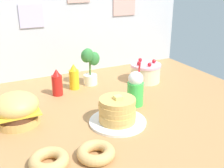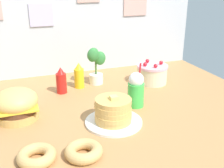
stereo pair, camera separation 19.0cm
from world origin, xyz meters
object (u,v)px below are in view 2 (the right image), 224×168
ketchup_bottle (61,81)px  donut_chocolate (84,151)px  mustard_bottle (79,76)px  cream_soda_cup (136,90)px  layer_cake (152,74)px  potted_plant (96,64)px  donut_pink_glaze (37,156)px  pancake_stack (113,113)px  burger (16,105)px

ketchup_bottle → donut_chocolate: (-0.05, -0.87, -0.07)m
mustard_bottle → cream_soda_cup: (0.29, -0.48, 0.03)m
layer_cake → potted_plant: 0.49m
mustard_bottle → donut_pink_glaze: size_ratio=1.08×
cream_soda_cup → donut_pink_glaze: size_ratio=1.61×
ketchup_bottle → cream_soda_cup: cream_soda_cup is taller
layer_cake → ketchup_bottle: (-0.77, 0.04, 0.02)m
layer_cake → pancake_stack: bearing=-135.4°
pancake_stack → donut_chocolate: 0.38m
cream_soda_cup → donut_pink_glaze: (-0.72, -0.41, -0.09)m
donut_chocolate → ketchup_bottle: bearing=86.6°
cream_soda_cup → pancake_stack: bearing=-142.7°
mustard_bottle → potted_plant: size_ratio=0.66×
ketchup_bottle → potted_plant: 0.34m
donut_pink_glaze → donut_chocolate: 0.23m
layer_cake → ketchup_bottle: ketchup_bottle is taller
mustard_bottle → cream_soda_cup: cream_soda_cup is taller
layer_cake → potted_plant: (-0.46, 0.15, 0.09)m
mustard_bottle → layer_cake: bearing=-10.1°
mustard_bottle → donut_chocolate: mustard_bottle is taller
layer_cake → burger: bearing=-166.2°
pancake_stack → burger: bearing=153.8°
pancake_stack → layer_cake: 0.78m
burger → donut_pink_glaze: bearing=-82.3°
layer_cake → mustard_bottle: mustard_bottle is taller
layer_cake → donut_pink_glaze: (-1.05, -0.78, -0.05)m
layer_cake → cream_soda_cup: 0.49m
burger → mustard_bottle: bearing=37.2°
ketchup_bottle → donut_pink_glaze: size_ratio=1.08×
mustard_bottle → donut_pink_glaze: 0.99m
ketchup_bottle → mustard_bottle: (0.16, 0.06, 0.00)m
donut_pink_glaze → potted_plant: bearing=57.5°
cream_soda_cup → donut_pink_glaze: cream_soda_cup is taller
mustard_bottle → burger: bearing=-142.8°
mustard_bottle → donut_chocolate: (-0.21, -0.93, -0.07)m
burger → potted_plant: potted_plant is taller
pancake_stack → layer_cake: size_ratio=1.36×
burger → cream_soda_cup: (0.79, -0.10, 0.03)m
ketchup_bottle → potted_plant: (0.31, 0.10, 0.07)m
pancake_stack → potted_plant: size_ratio=1.11×
potted_plant → cream_soda_cup: bearing=-75.6°
burger → cream_soda_cup: bearing=-6.9°
mustard_bottle → pancake_stack: bearing=-85.4°
pancake_stack → donut_pink_glaze: 0.54m
mustard_bottle → donut_chocolate: bearing=-102.7°
mustard_bottle → potted_plant: bearing=13.6°
donut_pink_glaze → mustard_bottle: bearing=63.8°
donut_pink_glaze → pancake_stack: bearing=25.3°
burger → pancake_stack: size_ratio=0.78×
burger → donut_chocolate: size_ratio=1.43×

